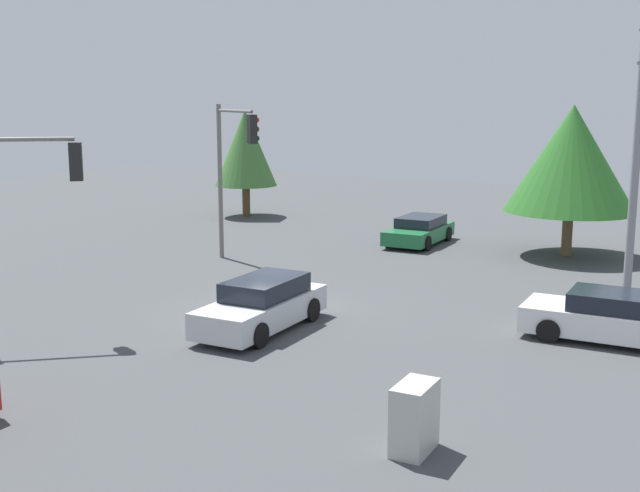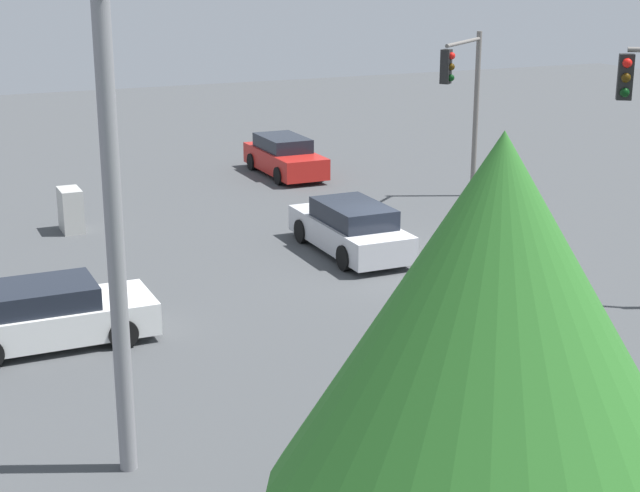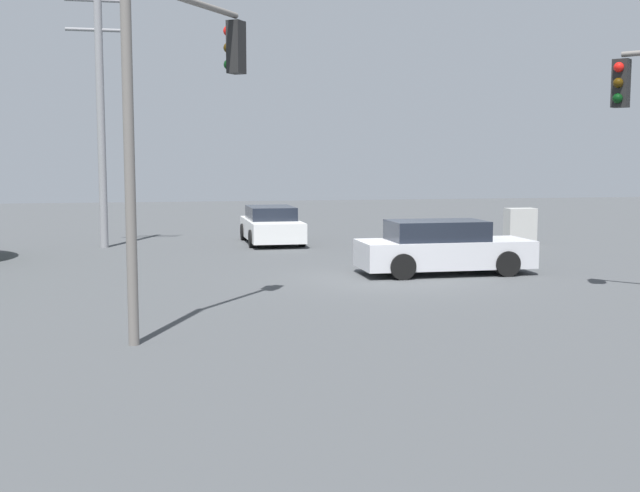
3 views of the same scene
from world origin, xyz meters
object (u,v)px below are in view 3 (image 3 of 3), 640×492
at_px(sedan_silver, 443,248).
at_px(electrical_cabinet, 520,226).
at_px(sedan_white, 271,225).
at_px(traffic_signal_main, 177,95).

height_order(sedan_silver, electrical_cabinet, sedan_silver).
xyz_separation_m(sedan_white, traffic_signal_main, (-3.79, -14.75, 3.62)).
distance_m(sedan_white, electrical_cabinet, 9.23).
bearing_deg(sedan_white, electrical_cabinet, 166.33).
relative_size(traffic_signal_main, electrical_cabinet, 4.71).
bearing_deg(sedan_white, traffic_signal_main, 75.58).
bearing_deg(electrical_cabinet, sedan_white, 166.33).
distance_m(sedan_white, traffic_signal_main, 15.65).
height_order(sedan_white, electrical_cabinet, sedan_white).
bearing_deg(sedan_silver, traffic_signal_main, -51.31).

